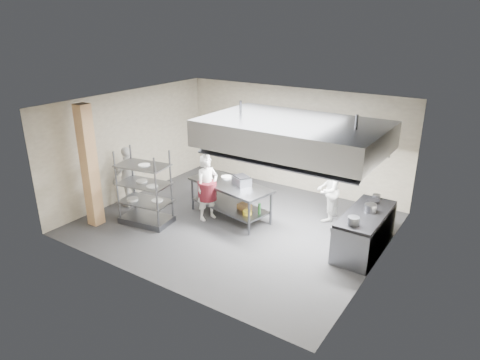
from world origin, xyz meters
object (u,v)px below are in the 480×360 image
Objects in this scene: island at (230,200)px; griddle at (242,181)px; cooking_range at (364,232)px; stockpot at (370,208)px; pass_rack at (144,188)px; chef_plating at (129,177)px; chef_head at (207,188)px; chef_line at (328,190)px.

island is 0.64m from griddle.
stockpot is at bearing 57.93° from cooking_range.
stockpot is (5.02, 1.74, 0.05)m from pass_rack.
chef_plating is at bearing -149.94° from island.
cooking_range is 7.87× the size of stockpot.
chef_plating is (-6.08, -1.14, 0.41)m from cooking_range.
chef_head reaches higher than chef_plating.
chef_line is at bearing 26.34° from pass_rack.
pass_rack is 5.26m from cooking_range.
cooking_range is at bearing 48.77° from chef_line.
chef_plating is 6.53× the size of stockpot.
chef_line is at bearing 146.26° from stockpot.
cooking_range is 6.20m from chef_plating.
chef_head reaches higher than stockpot.
cooking_range is 1.19× the size of chef_head.
pass_rack is 0.93× the size of cooking_range.
cooking_range is at bearing -122.07° from stockpot.
island is at bearing -136.52° from griddle.
pass_rack reaches higher than stockpot.
chef_head is 1.04× the size of chef_line.
stockpot is (3.87, 0.71, 0.15)m from chef_head.
stockpot is (6.13, 1.22, 0.16)m from chef_plating.
island is 1.39× the size of chef_line.
chef_head is 6.59× the size of stockpot.
stockpot is at bearing 16.61° from island.
chef_plating is at bearing 145.44° from pass_rack.
chef_plating reaches higher than cooking_range.
griddle is (1.85, 1.52, 0.08)m from pass_rack.
cooking_range is at bearing 108.78° from chef_plating.
chef_plating is (-2.67, -0.90, 0.37)m from island.
pass_rack is 7.35× the size of stockpot.
pass_rack is at bearing -58.59° from chef_line.
stockpot reaches higher than island.
cooking_range is 4.59× the size of griddle.
cooking_range is at bearing -62.76° from chef_head.
chef_line is (-1.29, 0.97, 0.39)m from cooking_range.
island is 0.69m from chef_head.
island is 1.20× the size of pass_rack.
cooking_range is (3.41, 0.24, -0.04)m from island.
chef_head is at bearing -169.55° from stockpot.
chef_head is 3.85× the size of griddle.
cooking_range is (4.97, 1.66, -0.51)m from pass_rack.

